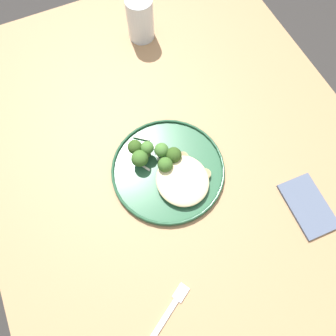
# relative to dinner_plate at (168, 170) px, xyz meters

# --- Properties ---
(ground) EXTENTS (6.00, 6.00, 0.00)m
(ground) POSITION_rel_dinner_plate_xyz_m (-0.02, -0.04, -0.75)
(ground) COLOR #2D2B28
(wooden_dining_table) EXTENTS (1.40, 1.00, 0.74)m
(wooden_dining_table) POSITION_rel_dinner_plate_xyz_m (-0.02, -0.04, -0.09)
(wooden_dining_table) COLOR #9E754C
(wooden_dining_table) RESTS_ON ground
(dinner_plate) EXTENTS (0.29, 0.29, 0.02)m
(dinner_plate) POSITION_rel_dinner_plate_xyz_m (0.00, 0.00, 0.00)
(dinner_plate) COLOR #235133
(dinner_plate) RESTS_ON wooden_dining_table
(noodle_bed) EXTENTS (0.14, 0.13, 0.03)m
(noodle_bed) POSITION_rel_dinner_plate_xyz_m (-0.05, -0.02, 0.02)
(noodle_bed) COLOR beige
(noodle_bed) RESTS_ON dinner_plate
(seared_scallop_front_small) EXTENTS (0.03, 0.03, 0.01)m
(seared_scallop_front_small) POSITION_rel_dinner_plate_xyz_m (-0.05, -0.08, 0.01)
(seared_scallop_front_small) COLOR #DBB77A
(seared_scallop_front_small) RESTS_ON dinner_plate
(seared_scallop_center_golden) EXTENTS (0.03, 0.03, 0.01)m
(seared_scallop_center_golden) POSITION_rel_dinner_plate_xyz_m (-0.01, -0.00, 0.01)
(seared_scallop_center_golden) COLOR #E5C689
(seared_scallop_center_golden) RESTS_ON dinner_plate
(seared_scallop_tilted_round) EXTENTS (0.02, 0.02, 0.01)m
(seared_scallop_tilted_round) POSITION_rel_dinner_plate_xyz_m (-0.03, -0.03, 0.01)
(seared_scallop_tilted_round) COLOR beige
(seared_scallop_tilted_round) RESTS_ON dinner_plate
(seared_scallop_left_edge) EXTENTS (0.03, 0.03, 0.01)m
(seared_scallop_left_edge) POSITION_rel_dinner_plate_xyz_m (0.01, -0.05, 0.01)
(seared_scallop_left_edge) COLOR #DBB77A
(seared_scallop_left_edge) RESTS_ON dinner_plate
(seared_scallop_tiny_bay) EXTENTS (0.04, 0.04, 0.01)m
(seared_scallop_tiny_bay) POSITION_rel_dinner_plate_xyz_m (-0.09, -0.00, 0.01)
(seared_scallop_tiny_bay) COLOR #E5C689
(seared_scallop_tiny_bay) RESTS_ON dinner_plate
(broccoli_floret_center_pile) EXTENTS (0.04, 0.04, 0.05)m
(broccoli_floret_center_pile) POSITION_rel_dinner_plate_xyz_m (0.02, -0.02, 0.03)
(broccoli_floret_center_pile) COLOR #7A994C
(broccoli_floret_center_pile) RESTS_ON dinner_plate
(broccoli_floret_split_head) EXTENTS (0.04, 0.04, 0.05)m
(broccoli_floret_split_head) POSITION_rel_dinner_plate_xyz_m (0.04, 0.06, 0.03)
(broccoli_floret_split_head) COLOR #89A356
(broccoli_floret_split_head) RESTS_ON dinner_plate
(broccoli_floret_rear_charred) EXTENTS (0.04, 0.04, 0.05)m
(broccoli_floret_rear_charred) POSITION_rel_dinner_plate_xyz_m (0.00, 0.01, 0.03)
(broccoli_floret_rear_charred) COLOR #89A356
(broccoli_floret_rear_charred) RESTS_ON dinner_plate
(broccoli_floret_small_sprig) EXTENTS (0.04, 0.04, 0.05)m
(broccoli_floret_small_sprig) POSITION_rel_dinner_plate_xyz_m (0.04, -0.00, 0.04)
(broccoli_floret_small_sprig) COLOR #7A994C
(broccoli_floret_small_sprig) RESTS_ON dinner_plate
(broccoli_floret_front_edge) EXTENTS (0.03, 0.03, 0.06)m
(broccoli_floret_front_edge) POSITION_rel_dinner_plate_xyz_m (0.06, 0.03, 0.04)
(broccoli_floret_front_edge) COLOR #89A356
(broccoli_floret_front_edge) RESTS_ON dinner_plate
(broccoli_floret_right_tilted) EXTENTS (0.04, 0.04, 0.05)m
(broccoli_floret_right_tilted) POSITION_rel_dinner_plate_xyz_m (0.08, 0.06, 0.03)
(broccoli_floret_right_tilted) COLOR #7A994C
(broccoli_floret_right_tilted) RESTS_ON dinner_plate
(onion_sliver_short_strip) EXTENTS (0.03, 0.02, 0.00)m
(onion_sliver_short_strip) POSITION_rel_dinner_plate_xyz_m (0.03, 0.05, 0.01)
(onion_sliver_short_strip) COLOR silver
(onion_sliver_short_strip) RESTS_ON dinner_plate
(onion_sliver_pale_crescent) EXTENTS (0.04, 0.01, 0.00)m
(onion_sliver_pale_crescent) POSITION_rel_dinner_plate_xyz_m (0.05, 0.01, 0.01)
(onion_sliver_pale_crescent) COLOR silver
(onion_sliver_pale_crescent) RESTS_ON dinner_plate
(onion_sliver_curled_piece) EXTENTS (0.03, 0.04, 0.00)m
(onion_sliver_curled_piece) POSITION_rel_dinner_plate_xyz_m (0.11, 0.03, 0.01)
(onion_sliver_curled_piece) COLOR silver
(onion_sliver_curled_piece) RESTS_ON dinner_plate
(water_glass) EXTENTS (0.08, 0.08, 0.13)m
(water_glass) POSITION_rel_dinner_plate_xyz_m (0.45, -0.11, 0.05)
(water_glass) COLOR silver
(water_glass) RESTS_ON wooden_dining_table
(dinner_fork) EXTENTS (0.11, 0.17, 0.00)m
(dinner_fork) POSITION_rel_dinner_plate_xyz_m (-0.31, 0.15, -0.01)
(dinner_fork) COLOR silver
(dinner_fork) RESTS_ON wooden_dining_table
(folded_napkin) EXTENTS (0.15, 0.10, 0.01)m
(folded_napkin) POSITION_rel_dinner_plate_xyz_m (-0.23, -0.27, -0.00)
(folded_napkin) COLOR #4C566B
(folded_napkin) RESTS_ON wooden_dining_table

